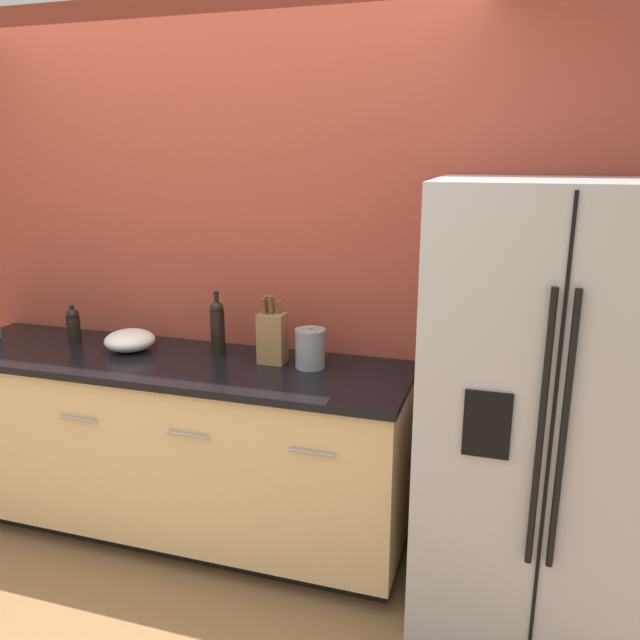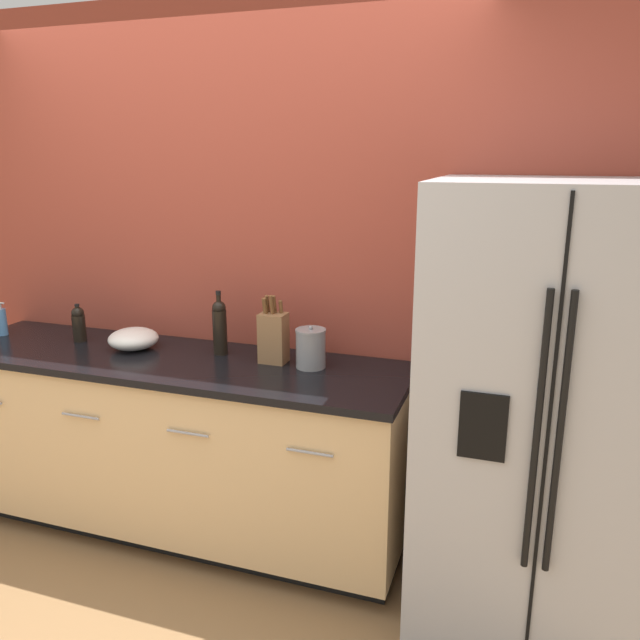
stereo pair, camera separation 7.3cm
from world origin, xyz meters
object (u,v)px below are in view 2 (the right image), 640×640
object	(u,v)px
steel_canister	(311,348)
mixing_bowl	(133,339)
knife_block	(273,336)
oil_bottle	(79,323)
wine_bottle	(220,326)
soap_dispenser	(2,322)
refrigerator	(544,416)

from	to	relation	value
steel_canister	mixing_bowl	world-z (taller)	steel_canister
knife_block	oil_bottle	bearing A→B (deg)	-179.44
oil_bottle	wine_bottle	bearing A→B (deg)	3.02
knife_block	soap_dispenser	distance (m)	1.56
soap_dispenser	steel_canister	world-z (taller)	steel_canister
soap_dispenser	steel_canister	distance (m)	1.75
wine_bottle	steel_canister	size ratio (longest dim) A/B	1.60
soap_dispenser	steel_canister	bearing A→B (deg)	1.31
steel_canister	mixing_bowl	bearing A→B (deg)	-178.56
refrigerator	steel_canister	xyz separation A→B (m)	(-1.02, 0.15, 0.13)
wine_bottle	soap_dispenser	world-z (taller)	wine_bottle
refrigerator	mixing_bowl	size ratio (longest dim) A/B	7.27
soap_dispenser	steel_canister	size ratio (longest dim) A/B	0.93
mixing_bowl	refrigerator	bearing A→B (deg)	-3.64
knife_block	oil_bottle	xyz separation A→B (m)	(-1.09, -0.01, -0.03)
soap_dispenser	oil_bottle	bearing A→B (deg)	5.08
mixing_bowl	oil_bottle	bearing A→B (deg)	175.84
wine_bottle	mixing_bowl	bearing A→B (deg)	-171.51
knife_block	mixing_bowl	xyz separation A→B (m)	(-0.75, -0.04, -0.07)
oil_bottle	soap_dispenser	bearing A→B (deg)	-174.92
oil_bottle	mixing_bowl	world-z (taller)	oil_bottle
wine_bottle	steel_canister	xyz separation A→B (m)	(0.48, -0.04, -0.05)
soap_dispenser	mixing_bowl	bearing A→B (deg)	1.17
knife_block	oil_bottle	distance (m)	1.09
oil_bottle	steel_canister	size ratio (longest dim) A/B	1.01
refrigerator	steel_canister	distance (m)	1.04
knife_block	steel_canister	world-z (taller)	knife_block
wine_bottle	oil_bottle	xyz separation A→B (m)	(-0.80, -0.04, -0.05)
knife_block	soap_dispenser	bearing A→B (deg)	-178.07
oil_bottle	mixing_bowl	bearing A→B (deg)	-4.16
wine_bottle	mixing_bowl	distance (m)	0.46
mixing_bowl	soap_dispenser	bearing A→B (deg)	-178.83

